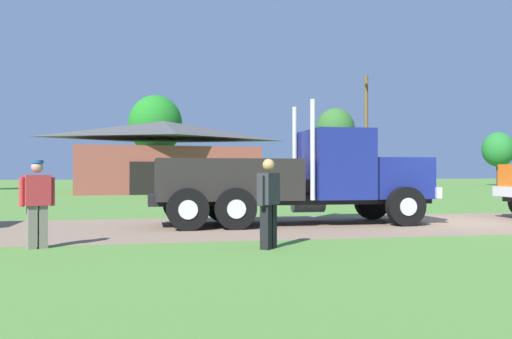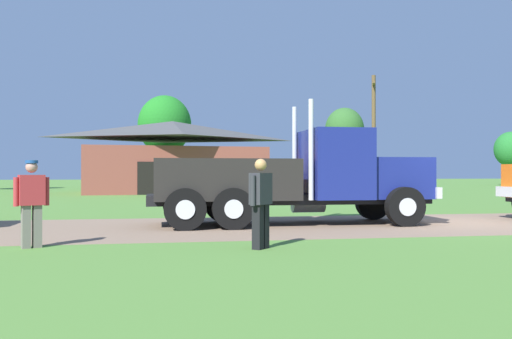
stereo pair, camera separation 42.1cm
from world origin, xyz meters
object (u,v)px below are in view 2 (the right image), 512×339
object	(u,v)px
truck_foreground_white	(294,179)
utility_pole_near	(374,131)
shed_building	(173,158)
visitor_by_barrel	(261,199)
visitor_walking_mid	(32,199)

from	to	relation	value
truck_foreground_white	utility_pole_near	world-z (taller)	utility_pole_near
truck_foreground_white	shed_building	bearing A→B (deg)	96.23
shed_building	visitor_by_barrel	bearing A→B (deg)	-88.27
truck_foreground_white	utility_pole_near	distance (m)	21.05
truck_foreground_white	shed_building	size ratio (longest dim) A/B	0.58
visitor_by_barrel	shed_building	world-z (taller)	shed_building
shed_building	utility_pole_near	distance (m)	14.83
visitor_by_barrel	utility_pole_near	world-z (taller)	utility_pole_near
visitor_by_barrel	visitor_walking_mid	bearing A→B (deg)	168.22
visitor_by_barrel	utility_pole_near	distance (m)	26.28
visitor_walking_mid	shed_building	world-z (taller)	shed_building
utility_pole_near	visitor_by_barrel	bearing A→B (deg)	-116.75
utility_pole_near	truck_foreground_white	bearing A→B (deg)	-118.14
visitor_walking_mid	shed_building	size ratio (longest dim) A/B	0.12
visitor_walking_mid	visitor_by_barrel	xyz separation A→B (m)	(4.48, -0.93, 0.01)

